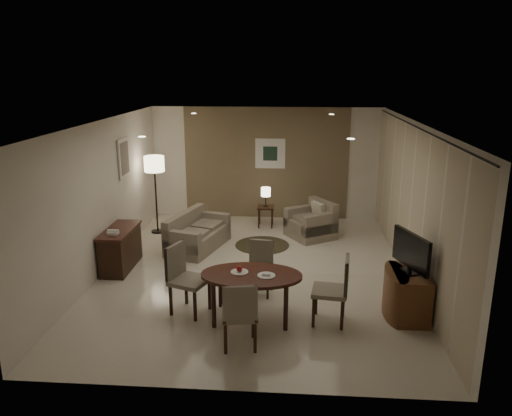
# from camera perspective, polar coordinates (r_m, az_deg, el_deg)

# --- Properties ---
(room_shell) EXTENTS (5.50, 7.00, 2.70)m
(room_shell) POSITION_cam_1_polar(r_m,az_deg,el_deg) (9.12, 0.09, 1.55)
(room_shell) COLOR beige
(room_shell) RESTS_ON ground
(taupe_accent) EXTENTS (3.96, 0.03, 2.70)m
(taupe_accent) POSITION_cam_1_polar(r_m,az_deg,el_deg) (12.13, 1.16, 5.11)
(taupe_accent) COLOR #77614A
(taupe_accent) RESTS_ON wall_back
(curtain_wall) EXTENTS (0.08, 6.70, 2.58)m
(curtain_wall) POSITION_cam_1_polar(r_m,az_deg,el_deg) (8.95, 17.27, 0.35)
(curtain_wall) COLOR beige
(curtain_wall) RESTS_ON wall_right
(curtain_rod) EXTENTS (0.03, 6.80, 0.03)m
(curtain_rod) POSITION_cam_1_polar(r_m,az_deg,el_deg) (8.71, 17.97, 8.75)
(curtain_rod) COLOR black
(curtain_rod) RESTS_ON wall_right
(art_back_frame) EXTENTS (0.72, 0.03, 0.72)m
(art_back_frame) POSITION_cam_1_polar(r_m,az_deg,el_deg) (12.06, 1.64, 6.25)
(art_back_frame) COLOR silver
(art_back_frame) RESTS_ON wall_back
(art_back_canvas) EXTENTS (0.34, 0.01, 0.34)m
(art_back_canvas) POSITION_cam_1_polar(r_m,az_deg,el_deg) (12.04, 1.64, 6.24)
(art_back_canvas) COLOR #1C3324
(art_back_canvas) RESTS_ON wall_back
(art_left_frame) EXTENTS (0.03, 0.60, 0.80)m
(art_left_frame) POSITION_cam_1_polar(r_m,az_deg,el_deg) (10.34, -14.85, 5.55)
(art_left_frame) COLOR silver
(art_left_frame) RESTS_ON wall_left
(art_left_canvas) EXTENTS (0.01, 0.46, 0.64)m
(art_left_canvas) POSITION_cam_1_polar(r_m,az_deg,el_deg) (10.33, -14.77, 5.55)
(art_left_canvas) COLOR gray
(art_left_canvas) RESTS_ON wall_left
(downlight_nl) EXTENTS (0.10, 0.10, 0.01)m
(downlight_nl) POSITION_cam_1_polar(r_m,az_deg,el_deg) (6.99, -12.90, 7.94)
(downlight_nl) COLOR white
(downlight_nl) RESTS_ON ceiling
(downlight_nr) EXTENTS (0.10, 0.10, 0.01)m
(downlight_nr) POSITION_cam_1_polar(r_m,az_deg,el_deg) (6.72, 10.79, 7.77)
(downlight_nr) COLOR white
(downlight_nr) RESTS_ON ceiling
(downlight_fl) EXTENTS (0.10, 0.10, 0.01)m
(downlight_fl) POSITION_cam_1_polar(r_m,az_deg,el_deg) (10.46, -7.13, 10.68)
(downlight_fl) COLOR white
(downlight_fl) RESTS_ON ceiling
(downlight_fr) EXTENTS (0.10, 0.10, 0.01)m
(downlight_fr) POSITION_cam_1_polar(r_m,az_deg,el_deg) (10.29, 8.62, 10.54)
(downlight_fr) COLOR white
(downlight_fr) RESTS_ON ceiling
(console_desk) EXTENTS (0.48, 1.20, 0.75)m
(console_desk) POSITION_cam_1_polar(r_m,az_deg,el_deg) (9.54, -15.23, -4.51)
(console_desk) COLOR #492017
(console_desk) RESTS_ON floor
(telephone) EXTENTS (0.20, 0.14, 0.09)m
(telephone) POSITION_cam_1_polar(r_m,az_deg,el_deg) (9.14, -16.03, -2.64)
(telephone) COLOR white
(telephone) RESTS_ON console_desk
(tv_cabinet) EXTENTS (0.48, 0.90, 0.70)m
(tv_cabinet) POSITION_cam_1_polar(r_m,az_deg,el_deg) (7.84, 17.04, -9.38)
(tv_cabinet) COLOR brown
(tv_cabinet) RESTS_ON floor
(flat_tv) EXTENTS (0.36, 0.85, 0.60)m
(flat_tv) POSITION_cam_1_polar(r_m,az_deg,el_deg) (7.58, 17.30, -4.79)
(flat_tv) COLOR black
(flat_tv) RESTS_ON tv_cabinet
(dining_table) EXTENTS (1.48, 0.93, 0.69)m
(dining_table) POSITION_cam_1_polar(r_m,az_deg,el_deg) (7.45, -0.52, -10.03)
(dining_table) COLOR #492017
(dining_table) RESTS_ON floor
(chair_near) EXTENTS (0.53, 0.53, 0.96)m
(chair_near) POSITION_cam_1_polar(r_m,az_deg,el_deg) (6.70, -1.89, -11.89)
(chair_near) COLOR gray
(chair_near) RESTS_ON floor
(chair_far) EXTENTS (0.46, 0.46, 0.87)m
(chair_far) POSITION_cam_1_polar(r_m,az_deg,el_deg) (8.16, 0.35, -6.99)
(chair_far) COLOR gray
(chair_far) RESTS_ON floor
(chair_left) EXTENTS (0.66, 0.66, 1.05)m
(chair_left) POSITION_cam_1_polar(r_m,az_deg,el_deg) (7.60, -7.57, -8.15)
(chair_left) COLOR gray
(chair_left) RESTS_ON floor
(chair_right) EXTENTS (0.55, 0.55, 1.00)m
(chair_right) POSITION_cam_1_polar(r_m,az_deg,el_deg) (7.34, 8.38, -9.27)
(chair_right) COLOR gray
(chair_right) RESTS_ON floor
(plate_a) EXTENTS (0.26, 0.26, 0.02)m
(plate_a) POSITION_cam_1_polar(r_m,az_deg,el_deg) (7.36, -1.90, -7.32)
(plate_a) COLOR white
(plate_a) RESTS_ON dining_table
(plate_b) EXTENTS (0.26, 0.26, 0.02)m
(plate_b) POSITION_cam_1_polar(r_m,az_deg,el_deg) (7.24, 1.19, -7.73)
(plate_b) COLOR white
(plate_b) RESTS_ON dining_table
(fruit_apple) EXTENTS (0.09, 0.09, 0.09)m
(fruit_apple) POSITION_cam_1_polar(r_m,az_deg,el_deg) (7.34, -1.90, -6.94)
(fruit_apple) COLOR maroon
(fruit_apple) RESTS_ON plate_a
(napkin) EXTENTS (0.12, 0.08, 0.03)m
(napkin) POSITION_cam_1_polar(r_m,az_deg,el_deg) (7.23, 1.19, -7.56)
(napkin) COLOR white
(napkin) RESTS_ON plate_b
(round_rug) EXTENTS (1.13, 1.13, 0.01)m
(round_rug) POSITION_cam_1_polar(r_m,az_deg,el_deg) (10.48, 0.71, -4.25)
(round_rug) COLOR #3C3721
(round_rug) RESTS_ON floor
(sofa) EXTENTS (1.72, 1.19, 0.74)m
(sofa) POSITION_cam_1_polar(r_m,az_deg,el_deg) (10.27, -6.64, -2.63)
(sofa) COLOR gray
(sofa) RESTS_ON floor
(armchair) EXTENTS (1.19, 1.21, 0.79)m
(armchair) POSITION_cam_1_polar(r_m,az_deg,el_deg) (10.91, 6.25, -1.36)
(armchair) COLOR gray
(armchair) RESTS_ON floor
(side_table) EXTENTS (0.38, 0.38, 0.48)m
(side_table) POSITION_cam_1_polar(r_m,az_deg,el_deg) (11.64, 1.11, -0.97)
(side_table) COLOR black
(side_table) RESTS_ON floor
(table_lamp) EXTENTS (0.22, 0.22, 0.50)m
(table_lamp) POSITION_cam_1_polar(r_m,az_deg,el_deg) (11.50, 1.13, 1.38)
(table_lamp) COLOR #FFEAC1
(table_lamp) RESTS_ON side_table
(floor_lamp) EXTENTS (0.44, 0.44, 1.73)m
(floor_lamp) POSITION_cam_1_polar(r_m,az_deg,el_deg) (11.28, -11.37, 1.48)
(floor_lamp) COLOR #FFE5B7
(floor_lamp) RESTS_ON floor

